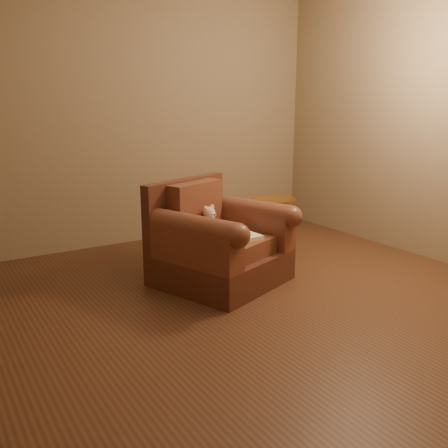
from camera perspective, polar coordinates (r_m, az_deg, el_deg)
floor at (r=3.71m, az=3.44°, el=-8.90°), size 4.00×4.00×0.00m
room at (r=3.43m, az=3.89°, el=18.55°), size 4.02×4.02×2.71m
armchair at (r=4.02m, az=-0.79°, el=-2.30°), size 1.14×1.11×0.81m
teddy_bear at (r=4.03m, az=-1.49°, el=0.15°), size 0.17×0.20×0.24m
guidebook at (r=3.86m, az=1.17°, el=-1.60°), size 0.41×0.26×0.03m
side_table at (r=4.54m, az=5.56°, el=-0.40°), size 0.42×0.42×0.59m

